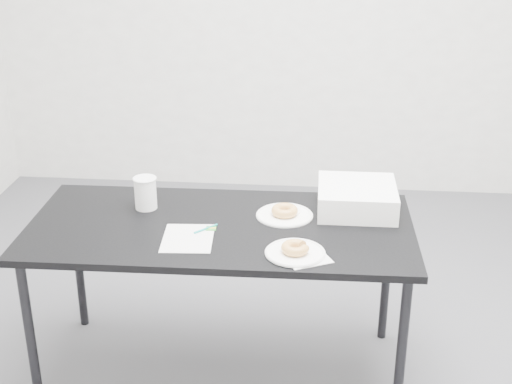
# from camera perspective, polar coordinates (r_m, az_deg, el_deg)

# --- Properties ---
(floor) EXTENTS (4.00, 4.00, 0.00)m
(floor) POSITION_cam_1_polar(r_m,az_deg,el_deg) (3.44, 0.48, -12.33)
(floor) COLOR #4C4C51
(floor) RESTS_ON ground
(table) EXTENTS (1.60, 0.76, 0.72)m
(table) POSITION_cam_1_polar(r_m,az_deg,el_deg) (2.96, -2.86, -3.58)
(table) COLOR black
(table) RESTS_ON floor
(scorecard) EXTENTS (0.21, 0.26, 0.00)m
(scorecard) POSITION_cam_1_polar(r_m,az_deg,el_deg) (2.83, -5.47, -3.70)
(scorecard) COLOR white
(scorecard) RESTS_ON table
(logo_patch) EXTENTS (0.04, 0.04, 0.00)m
(logo_patch) POSITION_cam_1_polar(r_m,az_deg,el_deg) (2.90, -3.62, -2.92)
(logo_patch) COLOR green
(logo_patch) RESTS_ON scorecard
(pen) EXTENTS (0.09, 0.09, 0.01)m
(pen) POSITION_cam_1_polar(r_m,az_deg,el_deg) (2.89, -4.04, -2.94)
(pen) COLOR #0C8E8B
(pen) RESTS_ON scorecard
(napkin) EXTENTS (0.21, 0.21, 0.00)m
(napkin) POSITION_cam_1_polar(r_m,az_deg,el_deg) (2.69, 3.99, -5.18)
(napkin) COLOR white
(napkin) RESTS_ON table
(plate_near) EXTENTS (0.23, 0.23, 0.01)m
(plate_near) POSITION_cam_1_polar(r_m,az_deg,el_deg) (2.71, 3.15, -4.87)
(plate_near) COLOR white
(plate_near) RESTS_ON napkin
(donut_near) EXTENTS (0.14, 0.14, 0.04)m
(donut_near) POSITION_cam_1_polar(r_m,az_deg,el_deg) (2.70, 3.16, -4.48)
(donut_near) COLOR #C6783F
(donut_near) RESTS_ON plate_near
(plate_far) EXTENTS (0.24, 0.24, 0.01)m
(plate_far) POSITION_cam_1_polar(r_m,az_deg,el_deg) (3.01, 2.30, -1.88)
(plate_far) COLOR white
(plate_far) RESTS_ON table
(donut_far) EXTENTS (0.15, 0.15, 0.04)m
(donut_far) POSITION_cam_1_polar(r_m,az_deg,el_deg) (3.00, 2.30, -1.50)
(donut_far) COLOR #C6783F
(donut_far) RESTS_ON plate_far
(coffee_cup) EXTENTS (0.09, 0.09, 0.14)m
(coffee_cup) POSITION_cam_1_polar(r_m,az_deg,el_deg) (3.09, -8.83, -0.07)
(coffee_cup) COLOR white
(coffee_cup) RESTS_ON table
(cup_lid) EXTENTS (0.09, 0.09, 0.01)m
(cup_lid) POSITION_cam_1_polar(r_m,az_deg,el_deg) (3.04, 2.79, -1.57)
(cup_lid) COLOR white
(cup_lid) RESTS_ON table
(bakery_box) EXTENTS (0.33, 0.33, 0.11)m
(bakery_box) POSITION_cam_1_polar(r_m,az_deg,el_deg) (3.08, 8.06, -0.46)
(bakery_box) COLOR white
(bakery_box) RESTS_ON table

